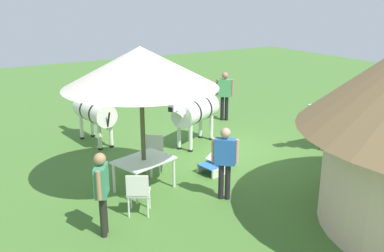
# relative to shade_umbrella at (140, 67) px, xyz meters

# --- Properties ---
(ground_plane) EXTENTS (36.00, 36.00, 0.00)m
(ground_plane) POSITION_rel_shade_umbrella_xyz_m (-2.73, -1.33, -2.80)
(ground_plane) COLOR #44712F
(shade_umbrella) EXTENTS (3.30, 3.30, 3.23)m
(shade_umbrella) POSITION_rel_shade_umbrella_xyz_m (0.00, 0.00, 0.00)
(shade_umbrella) COLOR brown
(shade_umbrella) RESTS_ON ground_plane
(patio_dining_table) EXTENTS (1.43, 1.21, 0.74)m
(patio_dining_table) POSITION_rel_shade_umbrella_xyz_m (-0.00, -0.00, -2.15)
(patio_dining_table) COLOR silver
(patio_dining_table) RESTS_ON ground_plane
(patio_chair_near_lawn) EXTENTS (0.60, 0.60, 0.90)m
(patio_chair_near_lawn) POSITION_rel_shade_umbrella_xyz_m (-0.69, -0.92, -2.28)
(patio_chair_near_lawn) COLOR silver
(patio_chair_near_lawn) RESTS_ON ground_plane
(patio_chair_west_end) EXTENTS (0.59, 0.59, 0.90)m
(patio_chair_west_end) POSITION_rel_shade_umbrella_xyz_m (0.59, 0.99, -2.28)
(patio_chair_west_end) COLOR silver
(patio_chair_west_end) RESTS_ON ground_plane
(guest_beside_umbrella) EXTENTS (0.39, 0.51, 1.61)m
(guest_beside_umbrella) POSITION_rel_shade_umbrella_xyz_m (1.43, 1.33, -1.83)
(guest_beside_umbrella) COLOR black
(guest_beside_umbrella) RESTS_ON ground_plane
(guest_behind_table) EXTENTS (0.46, 0.44, 1.61)m
(guest_behind_table) POSITION_rel_shade_umbrella_xyz_m (-1.29, 1.29, -1.83)
(guest_behind_table) COLOR black
(guest_behind_table) RESTS_ON ground_plane
(standing_watcher) EXTENTS (0.49, 0.45, 1.70)m
(standing_watcher) POSITION_rel_shade_umbrella_xyz_m (-4.76, -3.64, -1.78)
(standing_watcher) COLOR black
(standing_watcher) RESTS_ON ground_plane
(striped_lounge_chair) EXTENTS (0.90, 0.67, 0.60)m
(striped_lounge_chair) POSITION_rel_shade_umbrella_xyz_m (-1.93, -0.01, -2.55)
(striped_lounge_chair) COLOR #2C66BA
(striped_lounge_chair) RESTS_ON ground_plane
(zebra_nearest_camera) EXTENTS (0.85, 2.27, 1.50)m
(zebra_nearest_camera) POSITION_rel_shade_umbrella_xyz_m (-0.11, -3.69, -1.84)
(zebra_nearest_camera) COLOR silver
(zebra_nearest_camera) RESTS_ON ground_plane
(zebra_by_umbrella) EXTENTS (2.04, 1.33, 1.56)m
(zebra_by_umbrella) POSITION_rel_shade_umbrella_xyz_m (-2.54, -1.99, -1.77)
(zebra_by_umbrella) COLOR silver
(zebra_by_umbrella) RESTS_ON ground_plane
(zebra_toward_hut) EXTENTS (2.36, 0.79, 1.48)m
(zebra_toward_hut) POSITION_rel_shade_umbrella_xyz_m (-6.06, 0.35, -1.85)
(zebra_toward_hut) COLOR silver
(zebra_toward_hut) RESTS_ON ground_plane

